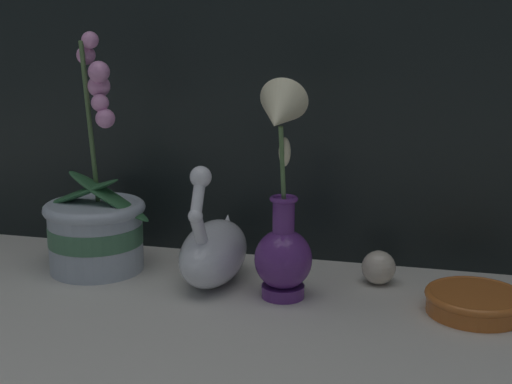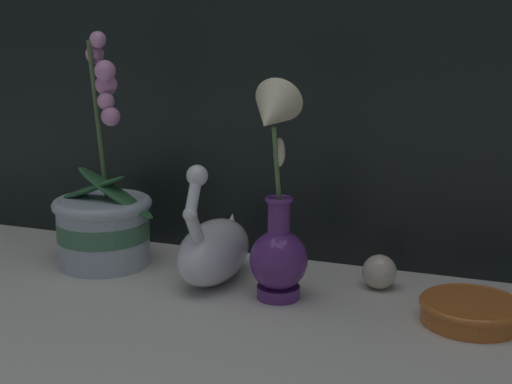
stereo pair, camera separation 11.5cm
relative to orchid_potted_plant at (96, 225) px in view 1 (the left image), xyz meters
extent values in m
plane|color=beige|center=(0.31, -0.12, -0.08)|extent=(2.80, 2.80, 0.00)
cylinder|color=#B2BCCC|center=(0.00, 0.00, -0.02)|extent=(0.16, 0.16, 0.12)
cylinder|color=#477A56|center=(0.00, 0.00, -0.02)|extent=(0.16, 0.16, 0.03)
torus|color=#B2BCCC|center=(0.00, 0.00, 0.03)|extent=(0.17, 0.17, 0.02)
cylinder|color=#4C6B3D|center=(0.00, 0.00, 0.18)|extent=(0.01, 0.04, 0.27)
ellipsoid|color=#2D6038|center=(0.03, 0.00, 0.05)|extent=(0.15, 0.05, 0.09)
ellipsoid|color=#2D6038|center=(-0.03, 0.00, 0.05)|extent=(0.16, 0.06, 0.07)
sphere|color=#DB8EC6|center=(0.01, 0.00, 0.31)|extent=(0.03, 0.03, 0.03)
sphere|color=#DB8EC6|center=(0.00, 0.01, 0.29)|extent=(0.03, 0.03, 0.03)
sphere|color=#DB8EC6|center=(0.03, -0.02, 0.26)|extent=(0.04, 0.04, 0.04)
sphere|color=#DB8EC6|center=(0.02, 0.00, 0.24)|extent=(0.04, 0.04, 0.04)
sphere|color=#DB8EC6|center=(0.03, -0.02, 0.21)|extent=(0.03, 0.03, 0.03)
sphere|color=#DB8EC6|center=(0.04, -0.02, 0.19)|extent=(0.03, 0.03, 0.03)
ellipsoid|color=white|center=(0.22, -0.01, -0.03)|extent=(0.10, 0.20, 0.10)
cone|color=white|center=(0.22, 0.06, -0.01)|extent=(0.05, 0.07, 0.08)
cylinder|color=white|center=(0.22, -0.08, 0.03)|extent=(0.02, 0.05, 0.07)
sphere|color=white|center=(0.22, -0.10, 0.06)|extent=(0.02, 0.02, 0.02)
cylinder|color=white|center=(0.22, -0.09, 0.08)|extent=(0.02, 0.04, 0.06)
sphere|color=white|center=(0.22, -0.07, 0.11)|extent=(0.03, 0.03, 0.03)
cylinder|color=#602D7F|center=(0.34, -0.05, -0.07)|extent=(0.07, 0.07, 0.02)
ellipsoid|color=#602D7F|center=(0.34, -0.05, -0.02)|extent=(0.09, 0.09, 0.10)
cylinder|color=#602D7F|center=(0.34, -0.05, 0.05)|extent=(0.03, 0.03, 0.05)
torus|color=#602D7F|center=(0.34, -0.05, 0.08)|extent=(0.04, 0.04, 0.01)
cylinder|color=#567A47|center=(0.34, -0.06, 0.14)|extent=(0.01, 0.03, 0.12)
cone|color=beige|center=(0.34, -0.08, 0.21)|extent=(0.07, 0.10, 0.10)
ellipsoid|color=beige|center=(0.34, -0.05, 0.15)|extent=(0.02, 0.02, 0.04)
sphere|color=beige|center=(0.48, 0.05, -0.05)|extent=(0.06, 0.06, 0.06)
cylinder|color=#C66628|center=(0.63, -0.04, -0.07)|extent=(0.14, 0.14, 0.03)
torus|color=#C66628|center=(0.63, -0.04, -0.05)|extent=(0.15, 0.15, 0.01)
camera|label=1|loc=(0.56, -1.08, 0.34)|focal=50.00mm
camera|label=2|loc=(0.67, -1.05, 0.34)|focal=50.00mm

